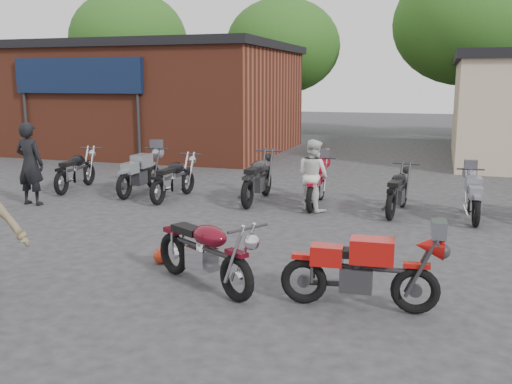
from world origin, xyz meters
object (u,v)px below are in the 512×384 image
(helmet, at_px, (162,256))
(vintage_motorcycle, at_px, (205,247))
(sportbike, at_px, (362,267))
(row_bike_4, at_px, (317,182))
(row_bike_0, at_px, (76,168))
(person_light, at_px, (313,175))
(person_dark, at_px, (30,164))
(row_bike_1, at_px, (140,171))
(row_bike_3, at_px, (258,176))
(row_bike_5, at_px, (398,188))
(row_bike_6, at_px, (473,194))
(row_bike_2, at_px, (174,176))

(helmet, bearing_deg, vintage_motorcycle, -36.09)
(vintage_motorcycle, bearing_deg, sportbike, 27.91)
(sportbike, height_order, row_bike_4, row_bike_4)
(sportbike, height_order, row_bike_0, row_bike_0)
(helmet, xyz_separation_m, person_light, (1.45, 4.42, 0.67))
(person_dark, relative_size, row_bike_0, 0.97)
(helmet, bearing_deg, row_bike_1, 122.45)
(sportbike, xyz_separation_m, row_bike_1, (-6.37, 5.79, 0.04))
(person_dark, xyz_separation_m, row_bike_1, (1.74, 1.93, -0.36))
(person_dark, bearing_deg, row_bike_4, -161.76)
(person_light, bearing_deg, vintage_motorcycle, 117.63)
(vintage_motorcycle, distance_m, row_bike_1, 7.08)
(row_bike_0, height_order, row_bike_3, row_bike_3)
(helmet, relative_size, row_bike_4, 0.14)
(row_bike_5, bearing_deg, row_bike_1, 94.50)
(vintage_motorcycle, bearing_deg, person_light, 116.04)
(vintage_motorcycle, distance_m, row_bike_0, 8.29)
(person_light, distance_m, row_bike_6, 3.35)
(person_dark, relative_size, row_bike_6, 1.06)
(vintage_motorcycle, relative_size, row_bike_2, 1.03)
(person_dark, xyz_separation_m, row_bike_0, (-0.13, 1.89, -0.39))
(person_dark, height_order, row_bike_6, person_dark)
(vintage_motorcycle, bearing_deg, row_bike_6, 85.68)
(person_dark, height_order, row_bike_2, person_dark)
(row_bike_6, bearing_deg, sportbike, 161.07)
(row_bike_3, height_order, row_bike_4, row_bike_3)
(sportbike, relative_size, row_bike_4, 0.99)
(helmet, distance_m, person_dark, 5.77)
(row_bike_3, bearing_deg, row_bike_2, 97.83)
(sportbike, xyz_separation_m, row_bike_6, (1.54, 5.48, -0.03))
(row_bike_1, xyz_separation_m, row_bike_2, (1.12, -0.35, -0.03))
(vintage_motorcycle, bearing_deg, row_bike_4, 116.52)
(sportbike, distance_m, row_bike_2, 7.56)
(vintage_motorcycle, height_order, row_bike_2, vintage_motorcycle)
(row_bike_3, bearing_deg, row_bike_1, 88.29)
(helmet, xyz_separation_m, row_bike_4, (1.44, 4.88, 0.44))
(row_bike_1, relative_size, row_bike_5, 1.08)
(person_light, relative_size, row_bike_2, 0.81)
(vintage_motorcycle, xyz_separation_m, person_light, (0.37, 5.20, 0.21))
(person_dark, height_order, row_bike_1, person_dark)
(person_dark, bearing_deg, person_light, -165.71)
(vintage_motorcycle, relative_size, row_bike_4, 1.04)
(helmet, distance_m, row_bike_0, 6.99)
(person_light, distance_m, row_bike_0, 6.46)
(helmet, distance_m, row_bike_5, 5.73)
(row_bike_4, height_order, row_bike_6, row_bike_4)
(row_bike_6, bearing_deg, person_light, 90.16)
(person_light, relative_size, row_bike_6, 0.87)
(person_dark, bearing_deg, row_bike_3, -157.03)
(row_bike_0, xyz_separation_m, row_bike_1, (1.87, 0.05, 0.02))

